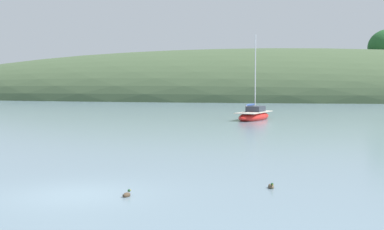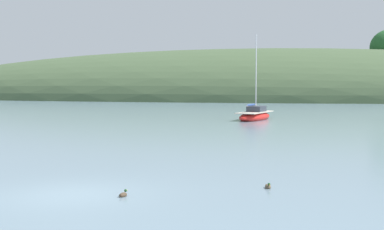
% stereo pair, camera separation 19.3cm
% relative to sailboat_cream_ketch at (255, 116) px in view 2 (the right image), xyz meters
% --- Properties ---
extents(ground_plane, '(400.00, 400.00, 0.00)m').
position_rel_sailboat_cream_ketch_xyz_m(ground_plane, '(-3.31, -33.14, -0.37)').
color(ground_plane, slate).
extents(far_shoreline_hill, '(150.00, 36.00, 22.82)m').
position_rel_sailboat_cream_ketch_xyz_m(far_shoreline_hill, '(-3.13, 54.50, -0.31)').
color(far_shoreline_hill, '#425638').
rests_on(far_shoreline_hill, ground).
extents(sailboat_cream_ketch, '(3.50, 6.17, 7.88)m').
position_rel_sailboat_cream_ketch_xyz_m(sailboat_cream_ketch, '(0.00, 0.00, 0.00)').
color(sailboat_cream_ketch, red).
rests_on(sailboat_cream_ketch, ground).
extents(duck_lone_right, '(0.27, 0.42, 0.24)m').
position_rel_sailboat_cream_ketch_xyz_m(duck_lone_right, '(2.52, -31.02, -0.32)').
color(duck_lone_right, brown).
rests_on(duck_lone_right, ground).
extents(duck_lone_left, '(0.25, 0.42, 0.24)m').
position_rel_sailboat_cream_ketch_xyz_m(duck_lone_left, '(-1.71, -33.09, -0.32)').
color(duck_lone_left, '#473828').
rests_on(duck_lone_left, ground).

